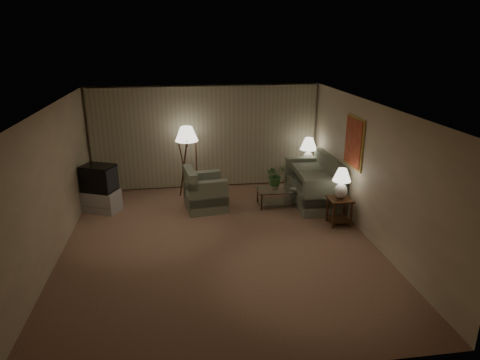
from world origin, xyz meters
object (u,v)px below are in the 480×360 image
Objects in this scene: tv_cabinet at (101,201)px; table_lamp_far at (308,149)px; sofa at (314,185)px; armchair at (205,193)px; ottoman at (212,191)px; floor_lamp at (188,159)px; crt_tv at (99,178)px; coffee_table at (281,194)px; table_lamp_near at (342,181)px; vase at (275,186)px; side_table_near at (339,207)px; side_table_far at (307,173)px.

table_lamp_far is at bearing 33.54° from tv_cabinet.
sofa is 2.14× the size of tv_cabinet.
armchair is 0.71m from ottoman.
ottoman is (-2.44, 0.60, -0.25)m from sofa.
table_lamp_far is 3.16m from floor_lamp.
sofa is 3.68× the size of ottoman.
crt_tv is (0.00, 0.00, 0.55)m from tv_cabinet.
ottoman is (-1.60, 0.70, -0.10)m from coffee_table.
armchair is 1.23m from floor_lamp.
coffee_table is (-0.84, -0.10, -0.16)m from sofa.
table_lamp_near is 3.92× the size of vase.
sofa reaches higher than armchair.
table_lamp_near is at bearing -36.77° from floor_lamp.
sofa is 1.72× the size of coffee_table.
ottoman is (0.57, -0.41, -0.74)m from floor_lamp.
coffee_table is at bearing 128.24° from side_table_near.
floor_lamp reaches higher than crt_tv.
side_table_far is 1.50m from coffee_table.
crt_tv is (-5.05, 0.17, 0.37)m from sofa.
ottoman is 3.22× the size of vase.
sofa is 1.47m from table_lamp_near.
table_lamp_far is 0.65× the size of coffee_table.
table_lamp_near is 0.87× the size of table_lamp_far.
tv_cabinet is at bearing -157.73° from floor_lamp.
table_lamp_far is 4.51× the size of vase.
ottoman is (2.61, 0.43, -0.62)m from crt_tv.
sofa reaches higher than ottoman.
vase is at bearing -99.52° from armchair.
floor_lamp reaches higher than vase.
crt_tv is 1.55× the size of ottoman.
floor_lamp is (-3.16, 2.36, 0.52)m from side_table_near.
side_table_near reaches higher than vase.
table_lamp_far reaches higher than sofa.
table_lamp_far reaches higher than table_lamp_near.
armchair is 0.66× the size of floor_lamp.
armchair is at bearing -159.02° from side_table_far.
floor_lamp is at bearing -179.65° from side_table_far.
side_table_near is 0.64× the size of tv_cabinet.
side_table_near is 2.46m from table_lamp_far.
table_lamp_far reaches higher than vase.
table_lamp_far is at bearing 33.54° from crt_tv.
table_lamp_near is at bearing -165.96° from side_table_near.
side_table_near is 1.00× the size of side_table_far.
coffee_table is 2.14× the size of ottoman.
sofa reaches higher than coffee_table.
tv_cabinet is at bearing 77.39° from armchair.
armchair is at bearing -107.66° from ottoman.
table_lamp_near is 0.78× the size of crt_tv.
tv_cabinet is 2.65m from ottoman.
crt_tv is 4.08m from vase.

